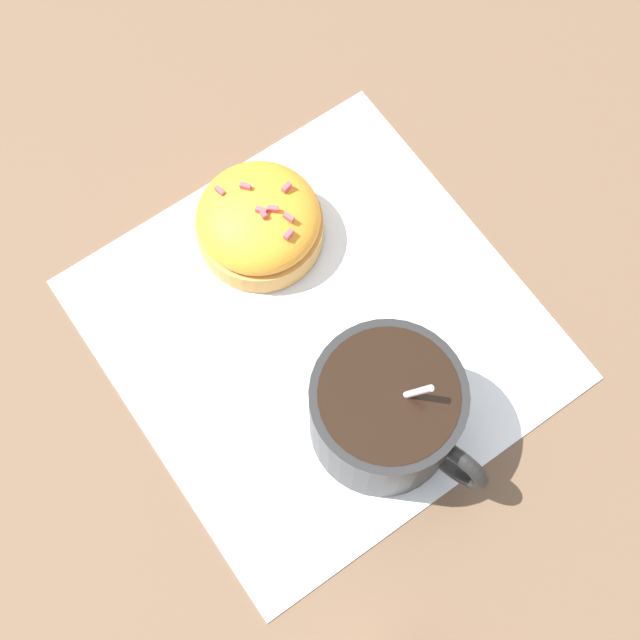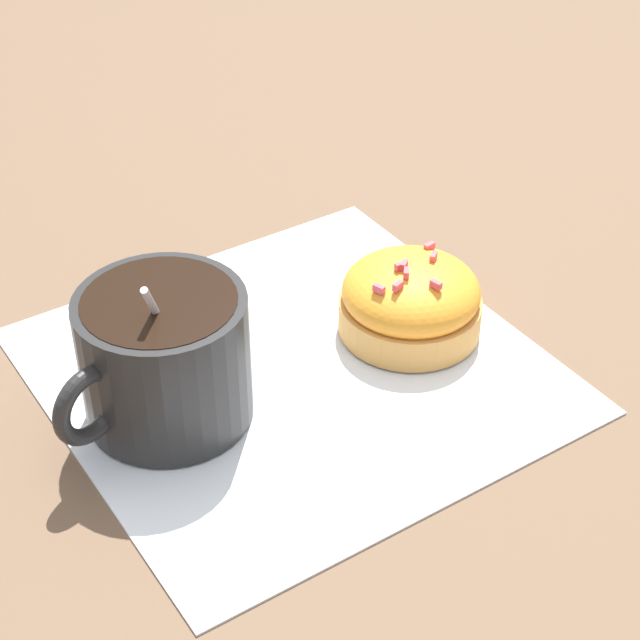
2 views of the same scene
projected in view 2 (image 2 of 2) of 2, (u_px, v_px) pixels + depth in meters
The scene contains 4 objects.
ground_plane at pixel (294, 372), 0.62m from camera, with size 3.00×3.00×0.00m, color brown.
paper_napkin at pixel (294, 370), 0.62m from camera, with size 0.29×0.28×0.00m.
coffee_cup at pixel (162, 353), 0.56m from camera, with size 0.12×0.09×0.10m.
frosted_pastry at pixel (413, 302), 0.63m from camera, with size 0.09×0.09×0.05m.
Camera 2 is at (-0.22, -0.42, 0.40)m, focal length 60.00 mm.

